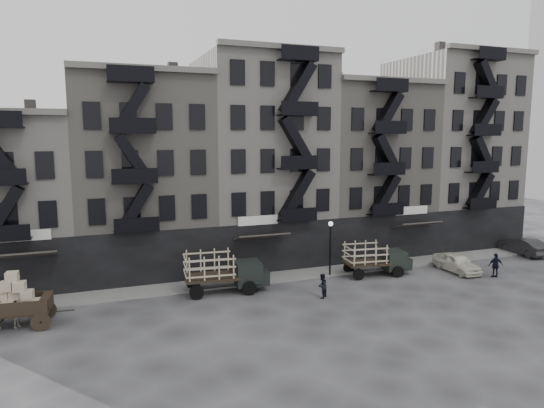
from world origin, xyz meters
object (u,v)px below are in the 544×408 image
object	(u,v)px
car_far	(523,246)
car_east	(457,263)
wagon	(14,296)
stake_truck_east	(376,257)
policeman	(496,265)
horse	(7,317)
pedestrian_mid	(322,286)
stake_truck_west	(224,269)

from	to	relation	value
car_far	car_east	bearing A→B (deg)	17.76
wagon	car_east	world-z (taller)	wagon
stake_truck_east	policeman	bearing A→B (deg)	-17.12
wagon	stake_truck_east	bearing A→B (deg)	9.63
horse	stake_truck_east	size ratio (longest dim) A/B	0.33
pedestrian_mid	policeman	bearing A→B (deg)	137.85
car_far	horse	bearing A→B (deg)	7.65
wagon	stake_truck_east	world-z (taller)	wagon
horse	car_east	distance (m)	31.50
stake_truck_west	stake_truck_east	world-z (taller)	stake_truck_west
stake_truck_east	pedestrian_mid	bearing A→B (deg)	-144.51
car_east	pedestrian_mid	distance (m)	12.90
horse	stake_truck_west	bearing A→B (deg)	-80.88
stake_truck_west	car_far	size ratio (longest dim) A/B	1.25
wagon	pedestrian_mid	world-z (taller)	wagon
stake_truck_east	car_far	world-z (taller)	stake_truck_east
wagon	stake_truck_west	size ratio (longest dim) A/B	0.67
horse	stake_truck_east	distance (m)	25.05
wagon	stake_truck_east	xyz separation A→B (m)	(24.58, 1.73, -0.34)
car_far	pedestrian_mid	size ratio (longest dim) A/B	2.84
stake_truck_west	policeman	world-z (taller)	stake_truck_west
horse	wagon	world-z (taller)	wagon
car_east	policeman	xyz separation A→B (m)	(1.67, -2.25, 0.20)
wagon	policeman	size ratio (longest dim) A/B	2.10
horse	car_east	bearing A→B (deg)	-89.12
pedestrian_mid	stake_truck_west	bearing A→B (deg)	-71.49
pedestrian_mid	policeman	xyz separation A→B (m)	(14.44, -0.43, 0.11)
horse	stake_truck_east	bearing A→B (deg)	-85.51
stake_truck_east	policeman	distance (m)	9.03
car_far	policeman	distance (m)	9.16
pedestrian_mid	policeman	distance (m)	14.45
horse	stake_truck_west	size ratio (longest dim) A/B	0.29
car_east	car_far	distance (m)	9.86
car_east	pedestrian_mid	bearing A→B (deg)	-171.06
car_far	pedestrian_mid	world-z (taller)	pedestrian_mid
policeman	stake_truck_west	bearing A→B (deg)	6.89
car_east	car_far	bearing A→B (deg)	14.78
wagon	stake_truck_east	distance (m)	24.64
policeman	car_east	bearing A→B (deg)	-35.66
wagon	stake_truck_west	bearing A→B (deg)	14.12
horse	wagon	xyz separation A→B (m)	(0.39, 0.16, 1.08)
policeman	car_far	bearing A→B (deg)	-131.77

